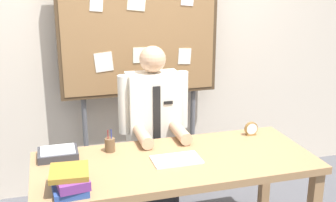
{
  "coord_description": "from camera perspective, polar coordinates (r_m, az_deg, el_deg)",
  "views": [
    {
      "loc": [
        -0.76,
        -2.46,
        1.93
      ],
      "look_at": [
        0.0,
        0.18,
        1.1
      ],
      "focal_mm": 45.58,
      "sensor_mm": 36.0,
      "label": 1
    }
  ],
  "objects": [
    {
      "name": "desk_clock",
      "position": [
        3.28,
        11.06,
        -3.73
      ],
      "size": [
        0.1,
        0.04,
        0.1
      ],
      "color": "olive",
      "rests_on": "desk"
    },
    {
      "name": "back_wall",
      "position": [
        3.81,
        -4.43,
        7.96
      ],
      "size": [
        6.4,
        0.08,
        2.7
      ],
      "primitive_type": "cube",
      "color": "beige",
      "rests_on": "ground_plane"
    },
    {
      "name": "pen_holder",
      "position": [
        2.96,
        -7.78,
        -5.82
      ],
      "size": [
        0.07,
        0.07,
        0.16
      ],
      "color": "brown",
      "rests_on": "desk"
    },
    {
      "name": "paper_tray",
      "position": [
        2.94,
        -14.5,
        -6.8
      ],
      "size": [
        0.26,
        0.2,
        0.06
      ],
      "color": "#333338",
      "rests_on": "desk"
    },
    {
      "name": "person",
      "position": [
        3.39,
        -1.91,
        -5.33
      ],
      "size": [
        0.55,
        0.56,
        1.41
      ],
      "color": "#2D2D33",
      "rests_on": "ground_plane"
    },
    {
      "name": "book_stack",
      "position": [
        2.49,
        -12.97,
        -10.25
      ],
      "size": [
        0.23,
        0.3,
        0.13
      ],
      "color": "#2D4C99",
      "rests_on": "desk"
    },
    {
      "name": "open_notebook",
      "position": [
        2.81,
        1.18,
        -7.85
      ],
      "size": [
        0.32,
        0.2,
        0.01
      ],
      "primitive_type": "cube",
      "rotation": [
        0.0,
        0.0,
        0.01
      ],
      "color": "white",
      "rests_on": "desk"
    },
    {
      "name": "bulletin_board",
      "position": [
        3.6,
        -3.79,
        9.03
      ],
      "size": [
        1.35,
        0.09,
        2.03
      ],
      "color": "#4C3823",
      "rests_on": "ground_plane"
    },
    {
      "name": "desk",
      "position": [
        2.87,
        1.0,
        -9.37
      ],
      "size": [
        1.84,
        0.77,
        0.75
      ],
      "color": "#9E754C",
      "rests_on": "ground_plane"
    }
  ]
}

